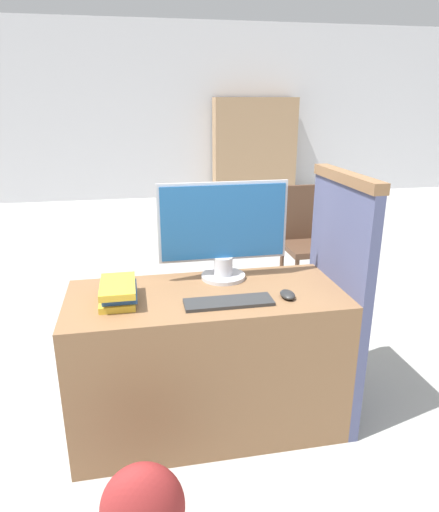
{
  "coord_description": "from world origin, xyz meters",
  "views": [
    {
      "loc": [
        -0.31,
        -1.67,
        1.59
      ],
      "look_at": [
        0.06,
        0.26,
        0.92
      ],
      "focal_mm": 32.0,
      "sensor_mm": 36.0,
      "label": 1
    }
  ],
  "objects_px": {
    "keyboard": "(229,302)",
    "backpack": "(143,512)",
    "book_stack": "(118,292)",
    "far_chair": "(308,235)",
    "monitor": "(223,230)",
    "mouse": "(287,295)"
  },
  "relations": [
    {
      "from": "keyboard",
      "to": "backpack",
      "type": "height_order",
      "value": "keyboard"
    },
    {
      "from": "mouse",
      "to": "far_chair",
      "type": "height_order",
      "value": "far_chair"
    },
    {
      "from": "keyboard",
      "to": "far_chair",
      "type": "xyz_separation_m",
      "value": [
        1.07,
        1.75,
        -0.24
      ]
    },
    {
      "from": "backpack",
      "to": "far_chair",
      "type": "xyz_separation_m",
      "value": [
        1.5,
        2.29,
        0.31
      ]
    },
    {
      "from": "mouse",
      "to": "backpack",
      "type": "distance_m",
      "value": 1.06
    },
    {
      "from": "book_stack",
      "to": "backpack",
      "type": "relative_size",
      "value": 0.71
    },
    {
      "from": "keyboard",
      "to": "book_stack",
      "type": "distance_m",
      "value": 0.5
    },
    {
      "from": "monitor",
      "to": "keyboard",
      "type": "bearing_deg",
      "value": -96.93
    },
    {
      "from": "keyboard",
      "to": "mouse",
      "type": "distance_m",
      "value": 0.28
    },
    {
      "from": "book_stack",
      "to": "far_chair",
      "type": "height_order",
      "value": "far_chair"
    },
    {
      "from": "mouse",
      "to": "book_stack",
      "type": "distance_m",
      "value": 0.77
    },
    {
      "from": "backpack",
      "to": "keyboard",
      "type": "bearing_deg",
      "value": 51.78
    },
    {
      "from": "monitor",
      "to": "book_stack",
      "type": "relative_size",
      "value": 2.37
    },
    {
      "from": "monitor",
      "to": "backpack",
      "type": "height_order",
      "value": "monitor"
    },
    {
      "from": "far_chair",
      "to": "keyboard",
      "type": "bearing_deg",
      "value": -142.47
    },
    {
      "from": "mouse",
      "to": "monitor",
      "type": "bearing_deg",
      "value": 128.89
    },
    {
      "from": "book_stack",
      "to": "backpack",
      "type": "xyz_separation_m",
      "value": [
        0.06,
        -0.65,
        -0.59
      ]
    },
    {
      "from": "book_stack",
      "to": "backpack",
      "type": "distance_m",
      "value": 0.88
    },
    {
      "from": "monitor",
      "to": "mouse",
      "type": "bearing_deg",
      "value": -51.11
    },
    {
      "from": "monitor",
      "to": "far_chair",
      "type": "xyz_separation_m",
      "value": [
        1.04,
        1.43,
        -0.49
      ]
    },
    {
      "from": "monitor",
      "to": "backpack",
      "type": "relative_size",
      "value": 1.68
    },
    {
      "from": "far_chair",
      "to": "monitor",
      "type": "bearing_deg",
      "value": -146.75
    }
  ]
}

